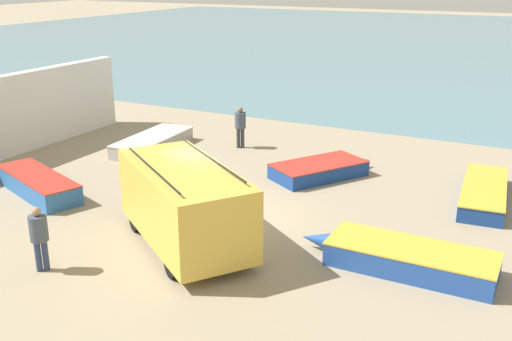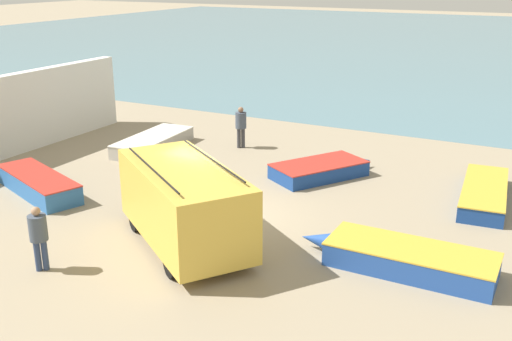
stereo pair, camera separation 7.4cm
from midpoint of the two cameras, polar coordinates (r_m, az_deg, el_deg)
ground_plane at (r=18.42m, az=-3.08°, el=-4.54°), size 200.00×200.00×0.00m
sea_water at (r=67.48m, az=20.50°, el=11.35°), size 120.00×80.00×0.01m
parked_van at (r=16.35m, az=-6.76°, el=-3.07°), size 5.38×4.67×2.37m
fishing_rowboat_0 at (r=15.75m, az=14.04°, el=-8.07°), size 5.08×1.60×0.63m
fishing_rowboat_1 at (r=21.17m, az=21.02°, el=-1.88°), size 1.73×5.50×0.54m
fishing_rowboat_2 at (r=25.79m, az=-9.50°, el=2.74°), size 1.84×5.05×0.58m
fishing_rowboat_3 at (r=21.74m, az=-20.14°, el=-1.06°), size 4.99×2.61×0.67m
fishing_rowboat_4 at (r=22.05m, az=6.33°, el=0.10°), size 3.24×4.09×0.55m
fisherman_0 at (r=15.87m, az=-19.89°, el=-5.60°), size 0.45×0.45×1.72m
fisherman_1 at (r=25.32m, az=-1.37°, el=4.50°), size 0.46×0.46×1.77m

